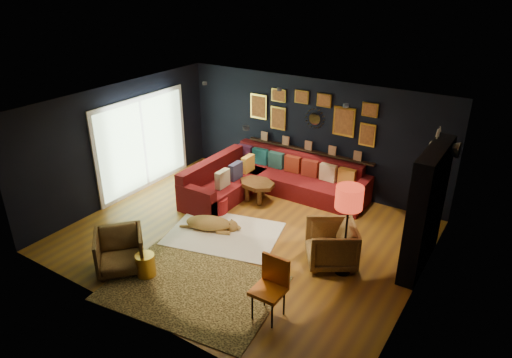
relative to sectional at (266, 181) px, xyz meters
The scene contains 20 objects.
floor 1.94m from the sectional, 71.24° to the right, with size 6.50×6.50×0.00m, color #915D1C.
room_walls 2.29m from the sectional, 71.24° to the right, with size 6.50×6.50×6.50m.
sectional is the anchor object (origin of this frame).
ledge 1.22m from the sectional, 54.82° to the left, with size 3.20×0.12×0.04m, color black.
gallery_wall 1.84m from the sectional, 56.49° to the left, with size 3.15×0.04×1.02m.
sunburst_mirror 1.80m from the sectional, 51.91° to the left, with size 0.47×0.16×0.47m.
fireplace 3.88m from the sectional, 13.77° to the right, with size 0.31×1.60×2.20m.
deer_head 4.15m from the sectional, ahead, with size 0.50×0.28×0.45m.
sliding_door 2.97m from the sectional, 155.08° to the right, with size 0.06×2.80×2.20m.
ceiling_spots 2.53m from the sectional, 58.65° to the right, with size 3.30×2.50×0.06m.
shag_rug 2.02m from the sectional, 83.01° to the right, with size 2.12×1.54×0.03m, color white.
leopard_rug 3.71m from the sectional, 77.46° to the right, with size 2.77×1.98×0.02m, color tan.
coffee_table 0.42m from the sectional, 88.02° to the right, with size 0.95×0.76×0.44m.
pouf 1.41m from the sectional, 107.82° to the right, with size 0.50×0.50×0.33m, color maroon.
armchair_left 3.90m from the sectional, 98.63° to the right, with size 0.78×0.73×0.80m, color #C08C45.
armchair_right 2.96m from the sectional, 35.89° to the right, with size 0.82×0.77×0.85m, color #C08C45.
gold_stool 3.76m from the sectional, 91.38° to the right, with size 0.33×0.33×0.41m, color gold.
orange_chair 4.07m from the sectional, 57.37° to the right, with size 0.46×0.46×0.97m.
floor_lamp 3.44m from the sectional, 34.61° to the right, with size 0.45×0.45×1.63m.
dog 2.01m from the sectional, 93.23° to the right, with size 1.26×0.62×0.40m, color #A47F41, non-canonical shape.
Camera 1 is at (4.33, -6.32, 4.79)m, focal length 32.00 mm.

